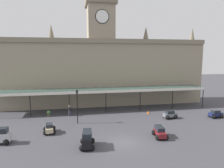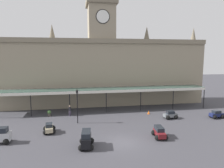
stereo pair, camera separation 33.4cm
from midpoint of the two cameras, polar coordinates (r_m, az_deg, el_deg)
ground_plane at (r=23.43m, az=3.32°, el=-15.96°), size 140.00×140.00×0.00m
station_building at (r=39.53m, az=-2.69°, el=4.24°), size 39.65×5.57×19.45m
entrance_canopy at (r=35.08m, az=-1.65°, el=-1.50°), size 35.85×3.26×3.84m
car_maroon_estate at (r=25.14m, az=13.40°, el=-13.06°), size 1.70×2.33×1.27m
car_black_van at (r=22.22m, az=-6.69°, el=-15.11°), size 1.76×2.48×1.77m
car_beige_sedan at (r=27.06m, az=-16.67°, el=-11.78°), size 1.67×2.14×1.19m
car_navy_sedan at (r=35.44m, az=27.25°, el=-7.60°), size 2.10×1.59×1.19m
car_grey_sedan at (r=32.56m, az=16.19°, el=-8.35°), size 2.10×1.61×1.19m
pedestrian_near_entrance at (r=33.21m, az=-11.33°, el=-7.13°), size 0.34×0.34×1.67m
victorian_lamppost at (r=29.02m, az=-9.30°, el=-5.00°), size 0.30×0.30×4.85m
traffic_cone at (r=34.23m, az=10.42°, el=-7.71°), size 0.40×0.40×0.59m
planter_forecourt_centre at (r=33.89m, az=-16.77°, el=-7.75°), size 0.60×0.60×0.96m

